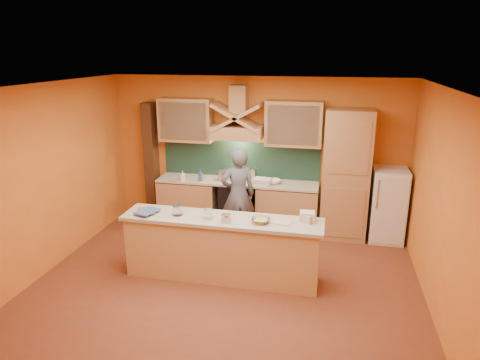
% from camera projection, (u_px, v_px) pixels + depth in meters
% --- Properties ---
extents(floor, '(5.50, 5.00, 0.01)m').
position_uv_depth(floor, '(224.00, 288.00, 6.08)').
color(floor, brown).
rests_on(floor, ground).
extents(ceiling, '(5.50, 5.00, 0.01)m').
position_uv_depth(ceiling, '(221.00, 88.00, 5.27)').
color(ceiling, white).
rests_on(ceiling, wall_back).
extents(wall_back, '(5.50, 0.02, 2.80)m').
position_uv_depth(wall_back, '(256.00, 153.00, 8.01)').
color(wall_back, orange).
rests_on(wall_back, floor).
extents(wall_front, '(5.50, 0.02, 2.80)m').
position_uv_depth(wall_front, '(143.00, 296.00, 3.34)').
color(wall_front, orange).
rests_on(wall_front, floor).
extents(wall_left, '(0.02, 5.00, 2.80)m').
position_uv_depth(wall_left, '(40.00, 182.00, 6.23)').
color(wall_left, orange).
rests_on(wall_left, floor).
extents(wall_right, '(0.02, 5.00, 2.80)m').
position_uv_depth(wall_right, '(445.00, 211.00, 5.12)').
color(wall_right, orange).
rests_on(wall_right, floor).
extents(base_cabinet_left, '(1.10, 0.60, 0.86)m').
position_uv_depth(base_cabinet_left, '(189.00, 202.00, 8.27)').
color(base_cabinet_left, tan).
rests_on(base_cabinet_left, floor).
extents(base_cabinet_right, '(1.10, 0.60, 0.86)m').
position_uv_depth(base_cabinet_right, '(287.00, 209.00, 7.88)').
color(base_cabinet_right, tan).
rests_on(base_cabinet_right, floor).
extents(counter_top, '(3.00, 0.62, 0.04)m').
position_uv_depth(counter_top, '(237.00, 182.00, 7.94)').
color(counter_top, '#BFB5A2').
rests_on(counter_top, base_cabinet_left).
extents(stove, '(0.60, 0.58, 0.90)m').
position_uv_depth(stove, '(237.00, 204.00, 8.07)').
color(stove, black).
rests_on(stove, floor).
extents(backsplash, '(3.00, 0.03, 0.70)m').
position_uv_depth(backsplash, '(240.00, 160.00, 8.10)').
color(backsplash, '#163229').
rests_on(backsplash, wall_back).
extents(range_hood, '(0.92, 0.50, 0.24)m').
position_uv_depth(range_hood, '(238.00, 132.00, 7.72)').
color(range_hood, tan).
rests_on(range_hood, wall_back).
extents(hood_chimney, '(0.30, 0.30, 0.50)m').
position_uv_depth(hood_chimney, '(239.00, 99.00, 7.64)').
color(hood_chimney, tan).
rests_on(hood_chimney, wall_back).
extents(upper_cabinet_left, '(1.00, 0.35, 0.80)m').
position_uv_depth(upper_cabinet_left, '(186.00, 120.00, 7.94)').
color(upper_cabinet_left, tan).
rests_on(upper_cabinet_left, wall_back).
extents(upper_cabinet_right, '(1.00, 0.35, 0.80)m').
position_uv_depth(upper_cabinet_right, '(294.00, 124.00, 7.53)').
color(upper_cabinet_right, tan).
rests_on(upper_cabinet_right, wall_back).
extents(pantry_column, '(0.80, 0.60, 2.30)m').
position_uv_depth(pantry_column, '(346.00, 175.00, 7.47)').
color(pantry_column, tan).
rests_on(pantry_column, floor).
extents(fridge, '(0.58, 0.60, 1.30)m').
position_uv_depth(fridge, '(388.00, 205.00, 7.46)').
color(fridge, white).
rests_on(fridge, floor).
extents(trim_column_left, '(0.20, 0.30, 2.30)m').
position_uv_depth(trim_column_left, '(152.00, 162.00, 8.36)').
color(trim_column_left, '#472816').
rests_on(trim_column_left, floor).
extents(island_body, '(2.80, 0.55, 0.88)m').
position_uv_depth(island_body, '(222.00, 250.00, 6.26)').
color(island_body, tan).
rests_on(island_body, floor).
extents(island_top, '(2.90, 0.62, 0.05)m').
position_uv_depth(island_top, '(222.00, 219.00, 6.12)').
color(island_top, '#BFB5A2').
rests_on(island_top, island_body).
extents(person, '(0.72, 0.61, 1.66)m').
position_uv_depth(person, '(238.00, 195.00, 7.42)').
color(person, slate).
rests_on(person, floor).
extents(pot_large, '(0.30, 0.30, 0.17)m').
position_uv_depth(pot_large, '(225.00, 176.00, 7.97)').
color(pot_large, '#B3B3BA').
rests_on(pot_large, stove).
extents(pot_small, '(0.20, 0.20, 0.13)m').
position_uv_depth(pot_small, '(244.00, 177.00, 8.03)').
color(pot_small, silver).
rests_on(pot_small, stove).
extents(soap_bottle_a, '(0.11, 0.11, 0.19)m').
position_uv_depth(soap_bottle_a, '(183.00, 176.00, 7.90)').
color(soap_bottle_a, white).
rests_on(soap_bottle_a, counter_top).
extents(soap_bottle_b, '(0.12, 0.12, 0.22)m').
position_uv_depth(soap_bottle_b, '(200.00, 175.00, 7.89)').
color(soap_bottle_b, '#2F5783').
rests_on(soap_bottle_b, counter_top).
extents(bowl_back, '(0.25, 0.25, 0.08)m').
position_uv_depth(bowl_back, '(274.00, 182.00, 7.75)').
color(bowl_back, white).
rests_on(bowl_back, counter_top).
extents(dish_rack, '(0.34, 0.29, 0.11)m').
position_uv_depth(dish_rack, '(262.00, 182.00, 7.69)').
color(dish_rack, white).
rests_on(dish_rack, counter_top).
extents(book_lower, '(0.36, 0.40, 0.03)m').
position_uv_depth(book_lower, '(138.00, 212.00, 6.29)').
color(book_lower, '#B75741').
rests_on(book_lower, island_top).
extents(book_upper, '(0.34, 0.40, 0.03)m').
position_uv_depth(book_upper, '(141.00, 210.00, 6.31)').
color(book_upper, '#3E5B8A').
rests_on(book_upper, island_top).
extents(jar_large, '(0.17, 0.17, 0.15)m').
position_uv_depth(jar_large, '(177.00, 210.00, 6.19)').
color(jar_large, silver).
rests_on(jar_large, island_top).
extents(jar_small, '(0.16, 0.16, 0.14)m').
position_uv_depth(jar_small, '(208.00, 214.00, 6.06)').
color(jar_small, white).
rests_on(jar_small, island_top).
extents(kitchen_scale, '(0.16, 0.16, 0.11)m').
position_uv_depth(kitchen_scale, '(226.00, 219.00, 5.93)').
color(kitchen_scale, silver).
rests_on(kitchen_scale, island_top).
extents(mixing_bowl, '(0.26, 0.26, 0.06)m').
position_uv_depth(mixing_bowl, '(261.00, 221.00, 5.93)').
color(mixing_bowl, silver).
rests_on(mixing_bowl, island_top).
extents(cloth, '(0.26, 0.22, 0.02)m').
position_uv_depth(cloth, '(282.00, 222.00, 5.93)').
color(cloth, beige).
rests_on(cloth, island_top).
extents(grocery_bag_a, '(0.22, 0.18, 0.14)m').
position_uv_depth(grocery_bag_a, '(307.00, 216.00, 5.98)').
color(grocery_bag_a, beige).
rests_on(grocery_bag_a, island_top).
extents(grocery_bag_b, '(0.22, 0.21, 0.11)m').
position_uv_depth(grocery_bag_b, '(307.00, 218.00, 5.95)').
color(grocery_bag_b, beige).
rests_on(grocery_bag_b, island_top).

